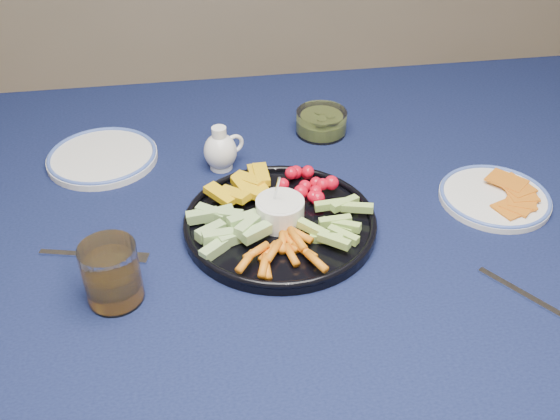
{
  "coord_description": "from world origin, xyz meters",
  "views": [
    {
      "loc": [
        -0.17,
        -0.88,
        1.41
      ],
      "look_at": [
        -0.05,
        -0.07,
        0.79
      ],
      "focal_mm": 40.0,
      "sensor_mm": 36.0,
      "label": 1
    }
  ],
  "objects": [
    {
      "name": "dining_table",
      "position": [
        0.0,
        0.0,
        0.66
      ],
      "size": [
        1.67,
        1.07,
        0.75
      ],
      "color": "#452B17",
      "rests_on": "ground"
    },
    {
      "name": "side_plate_extra",
      "position": [
        -0.36,
        0.2,
        0.76
      ],
      "size": [
        0.21,
        0.21,
        0.02
      ],
      "color": "white",
      "rests_on": "dining_table"
    },
    {
      "name": "cheese_plate",
      "position": [
        0.35,
        -0.05,
        0.76
      ],
      "size": [
        0.2,
        0.2,
        0.02
      ],
      "color": "white",
      "rests_on": "dining_table"
    },
    {
      "name": "fork_right",
      "position": [
        0.31,
        -0.31,
        0.75
      ],
      "size": [
        0.12,
        0.16,
        0.0
      ],
      "color": "silver",
      "rests_on": "dining_table"
    },
    {
      "name": "juice_tumbler",
      "position": [
        -0.31,
        -0.19,
        0.79
      ],
      "size": [
        0.08,
        0.08,
        0.1
      ],
      "color": "silver",
      "rests_on": "dining_table"
    },
    {
      "name": "fork_left",
      "position": [
        -0.34,
        -0.1,
        0.75
      ],
      "size": [
        0.18,
        0.06,
        0.0
      ],
      "color": "silver",
      "rests_on": "dining_table"
    },
    {
      "name": "creamer_pitcher",
      "position": [
        -0.13,
        0.14,
        0.78
      ],
      "size": [
        0.08,
        0.06,
        0.09
      ],
      "color": "white",
      "rests_on": "dining_table"
    },
    {
      "name": "crudite_platter",
      "position": [
        -0.05,
        -0.07,
        0.76
      ],
      "size": [
        0.33,
        0.33,
        0.1
      ],
      "color": "black",
      "rests_on": "dining_table"
    },
    {
      "name": "pickle_bowl",
      "position": [
        0.09,
        0.24,
        0.77
      ],
      "size": [
        0.11,
        0.11,
        0.05
      ],
      "color": "silver",
      "rests_on": "dining_table"
    }
  ]
}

